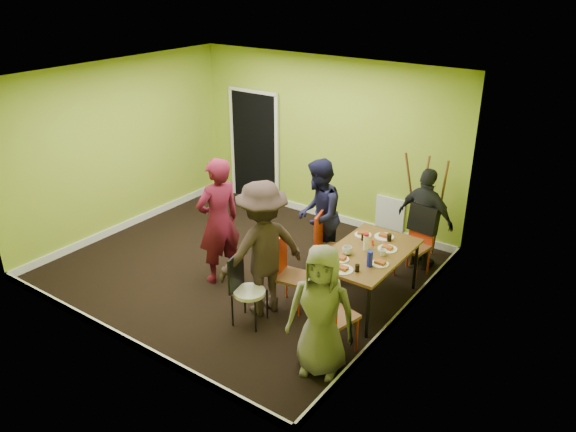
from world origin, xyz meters
name	(u,v)px	position (x,y,z in m)	size (l,w,h in m)	color
ground	(243,267)	(0.00, 0.00, 0.00)	(5.00, 5.00, 0.00)	black
room_walls	(241,204)	(-0.02, 0.04, 0.99)	(5.04, 4.54, 2.82)	#9BB52E
dining_table	(368,255)	(1.93, 0.22, 0.70)	(0.90, 1.50, 0.75)	black
chair_left_far	(326,243)	(1.16, 0.46, 0.55)	(0.49, 0.49, 0.98)	red
chair_left_near	(287,269)	(1.14, -0.45, 0.54)	(0.46, 0.46, 0.97)	red
chair_back_end	(421,226)	(2.16, 1.40, 0.72)	(0.47, 0.54, 1.02)	red
chair_front_end	(330,311)	(2.12, -1.00, 0.58)	(0.51, 0.51, 1.03)	red
chair_bentwood	(245,286)	(0.92, -1.05, 0.50)	(0.42, 0.41, 0.91)	black
easel	(424,209)	(2.03, 1.76, 0.82)	(0.67, 0.63, 1.67)	brown
plate_near_left	(363,235)	(1.65, 0.60, 0.76)	(0.23, 0.23, 0.01)	white
plate_near_right	(341,259)	(1.76, -0.17, 0.76)	(0.21, 0.21, 0.01)	white
plate_far_back	(384,237)	(1.92, 0.71, 0.76)	(0.26, 0.26, 0.01)	white
plate_far_front	(342,270)	(1.91, -0.38, 0.76)	(0.27, 0.27, 0.01)	white
plate_wall_back	(387,249)	(2.11, 0.42, 0.76)	(0.25, 0.25, 0.01)	white
plate_wall_front	(380,264)	(2.21, 0.01, 0.76)	(0.21, 0.21, 0.01)	white
thermos	(366,243)	(1.88, 0.25, 0.85)	(0.07, 0.07, 0.20)	white
blue_bottle	(370,259)	(2.13, -0.11, 0.85)	(0.07, 0.07, 0.20)	#161EA8
orange_bottle	(373,242)	(1.89, 0.42, 0.79)	(0.03, 0.03, 0.08)	red
glass_mid	(363,237)	(1.73, 0.47, 0.79)	(0.06, 0.06, 0.09)	black
glass_back	(389,238)	(2.02, 0.65, 0.80)	(0.07, 0.07, 0.10)	black
glass_front	(357,268)	(2.07, -0.31, 0.80)	(0.06, 0.06, 0.09)	black
cup_a	(347,250)	(1.75, 0.01, 0.80)	(0.13, 0.13, 0.10)	white
cup_b	(383,253)	(2.14, 0.23, 0.79)	(0.09, 0.09, 0.08)	white
person_standing	(219,221)	(-0.03, -0.43, 0.90)	(0.66, 0.43, 1.81)	#550E21
person_left_far	(318,216)	(0.90, 0.65, 0.83)	(0.81, 0.63, 1.66)	black
person_left_near	(262,249)	(0.94, -0.71, 0.89)	(1.14, 0.66, 1.77)	#2F211F
person_back_end	(425,219)	(2.14, 1.57, 0.76)	(0.89, 0.37, 1.52)	black
person_front_end	(321,311)	(2.18, -1.28, 0.76)	(0.74, 0.48, 1.52)	gray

